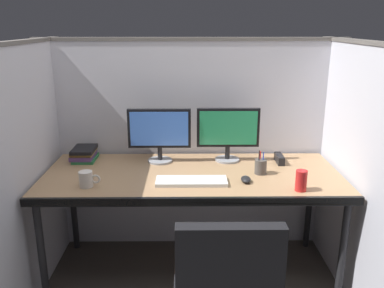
{
  "coord_description": "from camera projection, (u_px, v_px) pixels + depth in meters",
  "views": [
    {
      "loc": [
        -0.03,
        -2.13,
        1.66
      ],
      "look_at": [
        0.0,
        0.35,
        0.92
      ],
      "focal_mm": 37.59,
      "sensor_mm": 36.0,
      "label": 1
    }
  ],
  "objects": [
    {
      "name": "monitor_left",
      "position": [
        159.0,
        132.0,
        2.74
      ],
      "size": [
        0.43,
        0.17,
        0.37
      ],
      "color": "gray",
      "rests_on": "desk"
    },
    {
      "name": "pen_cup",
      "position": [
        261.0,
        166.0,
        2.56
      ],
      "size": [
        0.08,
        0.08,
        0.16
      ],
      "color": "#4C4742",
      "rests_on": "desk"
    },
    {
      "name": "cubicle_partition_rear",
      "position": [
        191.0,
        146.0,
        3.0
      ],
      "size": [
        2.21,
        0.06,
        1.57
      ],
      "color": "silver",
      "rests_on": "ground"
    },
    {
      "name": "book_stack",
      "position": [
        84.0,
        154.0,
        2.82
      ],
      "size": [
        0.16,
        0.23,
        0.09
      ],
      "color": "#26723F",
      "rests_on": "desk"
    },
    {
      "name": "cubicle_partition_left",
      "position": [
        31.0,
        172.0,
        2.47
      ],
      "size": [
        0.06,
        1.41,
        1.57
      ],
      "color": "silver",
      "rests_on": "ground"
    },
    {
      "name": "coffee_mug",
      "position": [
        86.0,
        179.0,
        2.36
      ],
      "size": [
        0.13,
        0.08,
        0.09
      ],
      "color": "silver",
      "rests_on": "desk"
    },
    {
      "name": "keyboard_main",
      "position": [
        191.0,
        181.0,
        2.42
      ],
      "size": [
        0.43,
        0.15,
        0.02
      ],
      "primitive_type": "cube",
      "color": "silver",
      "rests_on": "desk"
    },
    {
      "name": "computer_mouse",
      "position": [
        246.0,
        179.0,
        2.44
      ],
      "size": [
        0.06,
        0.1,
        0.04
      ],
      "color": "black",
      "rests_on": "desk"
    },
    {
      "name": "desk",
      "position": [
        192.0,
        181.0,
        2.59
      ],
      "size": [
        1.9,
        0.8,
        0.74
      ],
      "color": "#997551",
      "rests_on": "ground"
    },
    {
      "name": "soda_can",
      "position": [
        301.0,
        181.0,
        2.3
      ],
      "size": [
        0.07,
        0.07,
        0.12
      ],
      "primitive_type": "cylinder",
      "color": "red",
      "rests_on": "desk"
    },
    {
      "name": "monitor_right",
      "position": [
        228.0,
        131.0,
        2.76
      ],
      "size": [
        0.43,
        0.17,
        0.37
      ],
      "color": "gray",
      "rests_on": "desk"
    },
    {
      "name": "red_stapler",
      "position": [
        279.0,
        159.0,
        2.77
      ],
      "size": [
        0.04,
        0.15,
        0.06
      ],
      "primitive_type": "cube",
      "color": "black",
      "rests_on": "desk"
    },
    {
      "name": "cubicle_partition_right",
      "position": [
        353.0,
        171.0,
        2.49
      ],
      "size": [
        0.06,
        1.41,
        1.57
      ],
      "color": "silver",
      "rests_on": "ground"
    }
  ]
}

